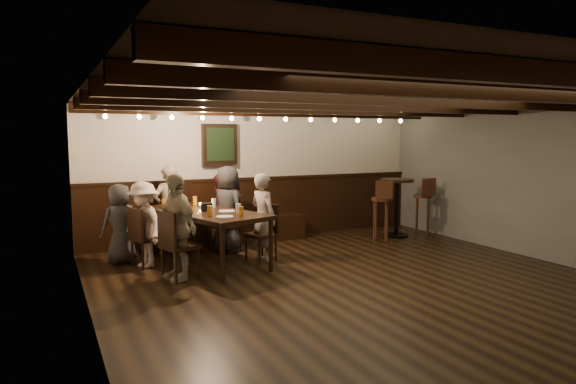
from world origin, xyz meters
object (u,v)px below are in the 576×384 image
person_left_far (176,227)px  bar_stool_right (423,214)px  chair_right_far (262,244)px  high_top_table (397,199)px  chair_right_near (227,234)px  person_left_near (144,225)px  chair_left_far (179,258)px  person_bench_left (120,224)px  chair_left_near (147,249)px  person_bench_centre (168,209)px  dining_table (205,215)px  person_bench_right (219,210)px  bar_stool_left (381,218)px  person_right_far (263,217)px  person_right_near (228,209)px

person_left_far → bar_stool_right: person_left_far is taller
chair_right_far → high_top_table: bearing=-95.0°
chair_right_near → person_left_near: bearing=90.0°
chair_left_far → person_bench_left: bearing=-172.4°
chair_left_near → person_bench_left: person_bench_left is taller
chair_left_far → person_left_far: 0.43m
chair_right_near → bar_stool_right: 3.82m
person_bench_centre → person_left_far: bearing=63.4°
person_bench_centre → chair_right_far: bearing=115.6°
dining_table → person_bench_right: 1.28m
person_bench_left → person_bench_right: (1.72, 0.54, 0.03)m
bar_stool_left → person_bench_left: bearing=-165.8°
chair_right_far → person_right_far: 0.41m
chair_right_far → bar_stool_right: bar_stool_right is taller
dining_table → person_bench_right: (0.59, 1.13, -0.11)m
person_left_near → bar_stool_left: 4.21m
chair_left_far → person_right_near: 1.77m
chair_left_near → person_bench_right: (1.41, 0.91, 0.36)m
chair_right_far → dining_table: bearing=57.9°
person_left_far → bar_stool_right: size_ratio=1.27×
chair_right_near → chair_right_far: (0.27, -0.86, -0.02)m
person_bench_left → person_left_far: bearing=96.3°
chair_left_far → person_right_far: (1.40, 0.44, 0.39)m
dining_table → chair_right_far: (0.82, -0.21, -0.47)m
chair_left_near → person_bench_right: bearing=105.5°
dining_table → person_right_far: size_ratio=1.73×
person_bench_centre → person_left_near: (-0.54, -0.80, -0.09)m
person_bench_right → high_top_table: 3.34m
person_left_far → bar_stool_left: bearing=85.5°
person_right_far → high_top_table: (3.00, 0.66, 0.05)m
bar_stool_left → person_left_near: bearing=-160.8°
dining_table → person_left_near: size_ratio=1.86×
chair_left_near → chair_right_near: (1.37, 0.43, 0.02)m
person_right_near → high_top_table: (3.27, -0.20, 0.01)m
chair_left_near → chair_left_far: (0.27, -0.86, 0.02)m
dining_table → person_right_near: 0.88m
person_right_near → high_top_table: 3.28m
chair_left_far → chair_right_near: bearing=122.0°
chair_right_near → high_top_table: size_ratio=0.85×
dining_table → person_bench_left: 1.28m
chair_left_near → bar_stool_left: 4.18m
bar_stool_left → bar_stool_right: bearing=21.4°
chair_left_near → person_right_far: bearing=58.5°
person_bench_left → high_top_table: 4.99m
person_bench_left → person_left_near: 0.48m
dining_table → bar_stool_left: bearing=-13.2°
person_left_near → person_left_far: bearing=-0.0°
chair_left_near → person_right_far: 1.77m
chair_left_near → person_right_near: bearing=90.0°
person_right_near → person_bench_left: bearing=74.7°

